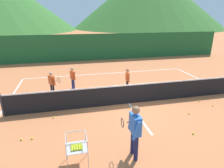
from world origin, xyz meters
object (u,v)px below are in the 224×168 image
(instructor, at_px, (135,127))
(student_1, at_px, (73,76))
(tennis_ball_1, at_px, (213,105))
(tennis_ball_4, at_px, (199,101))
(student_0, at_px, (52,81))
(tennis_net, at_px, (129,94))
(tennis_ball_5, at_px, (53,117))
(ball_cart, at_px, (77,147))
(student_2, at_px, (127,78))
(tennis_ball_7, at_px, (189,113))
(tennis_ball_6, at_px, (193,133))
(tennis_ball_8, at_px, (21,139))
(tennis_ball_3, at_px, (32,138))

(instructor, distance_m, student_1, 6.34)
(tennis_ball_1, xyz_separation_m, tennis_ball_4, (-0.31, 0.59, 0.00))
(student_0, bearing_deg, tennis_net, -27.13)
(tennis_ball_4, distance_m, tennis_ball_5, 6.93)
(student_1, distance_m, ball_cart, 6.08)
(tennis_net, height_order, tennis_ball_4, tennis_net)
(tennis_ball_1, relative_size, tennis_ball_5, 1.00)
(student_1, relative_size, student_2, 0.98)
(tennis_ball_4, xyz_separation_m, tennis_ball_5, (-6.93, -0.03, 0.00))
(instructor, height_order, tennis_ball_1, instructor)
(instructor, height_order, student_1, instructor)
(ball_cart, relative_size, tennis_ball_7, 13.22)
(ball_cart, xyz_separation_m, tennis_ball_4, (6.11, 2.90, -0.55))
(tennis_net, distance_m, instructor, 3.75)
(instructor, relative_size, tennis_ball_6, 24.49)
(tennis_ball_1, height_order, tennis_ball_8, same)
(instructor, bearing_deg, tennis_ball_5, 130.21)
(student_2, height_order, ball_cart, student_2)
(tennis_net, distance_m, student_2, 1.62)
(ball_cart, bearing_deg, tennis_ball_3, 133.96)
(tennis_net, relative_size, tennis_ball_6, 164.24)
(ball_cart, bearing_deg, tennis_net, 52.61)
(ball_cart, height_order, tennis_ball_5, ball_cart)
(tennis_net, relative_size, tennis_ball_1, 164.24)
(tennis_net, height_order, tennis_ball_6, tennis_net)
(student_1, relative_size, ball_cart, 1.43)
(instructor, bearing_deg, student_0, 115.66)
(tennis_ball_4, bearing_deg, tennis_ball_5, -179.74)
(tennis_net, relative_size, tennis_ball_4, 164.24)
(ball_cart, relative_size, tennis_ball_5, 13.22)
(tennis_net, height_order, instructor, instructor)
(tennis_ball_4, bearing_deg, tennis_ball_1, -62.16)
(student_1, relative_size, tennis_ball_5, 18.90)
(tennis_net, distance_m, student_1, 3.62)
(student_1, bearing_deg, tennis_ball_4, -28.03)
(tennis_net, bearing_deg, tennis_ball_1, -17.63)
(student_0, distance_m, tennis_ball_5, 2.61)
(student_2, bearing_deg, ball_cart, -121.29)
(student_0, distance_m, student_1, 1.30)
(student_1, xyz_separation_m, tennis_ball_3, (-1.60, -4.56, -0.74))
(tennis_net, xyz_separation_m, tennis_ball_1, (3.74, -1.19, -0.47))
(tennis_net, relative_size, instructor, 6.71)
(tennis_ball_6, distance_m, tennis_ball_7, 1.56)
(tennis_ball_4, xyz_separation_m, tennis_ball_6, (-1.99, -2.38, 0.00))
(tennis_net, relative_size, tennis_ball_7, 164.24)
(tennis_ball_7, bearing_deg, tennis_ball_8, -177.04)
(instructor, height_order, ball_cart, instructor)
(tennis_ball_4, xyz_separation_m, tennis_ball_7, (-1.24, -1.01, 0.00))
(student_1, relative_size, tennis_ball_6, 18.90)
(tennis_net, bearing_deg, student_0, 152.87)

